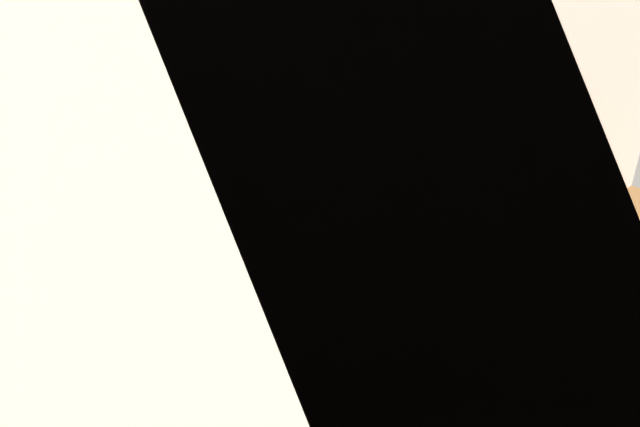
{
  "coord_description": "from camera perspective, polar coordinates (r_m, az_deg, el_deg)",
  "views": [
    {
      "loc": [
        -1.03,
        -1.2,
        1.82
      ],
      "look_at": [
        0.01,
        0.03,
        0.96
      ],
      "focal_mm": 35.45,
      "sensor_mm": 36.0,
      "label": 1
    }
  ],
  "objects": [
    {
      "name": "mug",
      "position": [
        1.71,
        -17.14,
        -8.93
      ],
      "size": [
        0.11,
        0.07,
        0.09
      ],
      "color": "white",
      "rests_on": "desk"
    },
    {
      "name": "water_bottle",
      "position": [
        2.12,
        10.74,
        1.85
      ],
      "size": [
        0.06,
        0.06,
        0.24
      ],
      "primitive_type": "cylinder",
      "color": "black",
      "rests_on": "desk"
    },
    {
      "name": "book_stack_side",
      "position": [
        2.11,
        8.5,
        -0.28
      ],
      "size": [
        0.25,
        0.19,
        0.09
      ],
      "color": "#338C4C",
      "rests_on": "desk"
    },
    {
      "name": "laptop",
      "position": [
        1.91,
        -4.39,
        2.82
      ],
      "size": [
        0.34,
        0.3,
        0.24
      ],
      "color": "#B7BABF",
      "rests_on": "book_stack_tall"
    },
    {
      "name": "book_stack_keyboard_riser",
      "position": [
        1.66,
        -3.47,
        -6.17
      ],
      "size": [
        0.27,
        0.2,
        0.2
      ],
      "color": "orange",
      "rests_on": "desk"
    },
    {
      "name": "keyboard",
      "position": [
        1.6,
        -3.48,
        -3.24
      ],
      "size": [
        0.42,
        0.14,
        0.02
      ],
      "primitive_type": "cube",
      "rotation": [
        0.0,
        0.0,
        -0.01
      ],
      "color": "black",
      "rests_on": "book_stack_keyboard_riser"
    },
    {
      "name": "book_stack_tall",
      "position": [
        1.93,
        -3.3,
        -1.47
      ],
      "size": [
        0.24,
        0.21,
        0.17
      ],
      "color": "white",
      "rests_on": "desk"
    },
    {
      "name": "desk",
      "position": [
        2.29,
        7.49,
        -9.65
      ],
      "size": [
        1.38,
        0.65,
        0.78
      ],
      "color": "brown",
      "rests_on": "ground"
    },
    {
      "name": "computer_mouse",
      "position": [
        2.06,
        5.39,
        -1.65
      ],
      "size": [
        0.06,
        0.1,
        0.04
      ],
      "primitive_type": "ellipsoid",
      "color": "#A5A8AD",
      "rests_on": "desk"
    },
    {
      "name": "cell_phone",
      "position": [
        1.92,
        9.7,
        -4.96
      ],
      "size": [
        0.08,
        0.14,
        0.01
      ],
      "primitive_type": "cube",
      "rotation": [
        0.0,
        0.0,
        0.08
      ],
      "color": "black",
      "rests_on": "desk"
    },
    {
      "name": "wall_back",
      "position": [
        1.95,
        -6.86,
        12.59
      ],
      "size": [
        6.0,
        0.06,
        2.6
      ],
      "color": "silver",
      "rests_on": "ground"
    }
  ]
}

